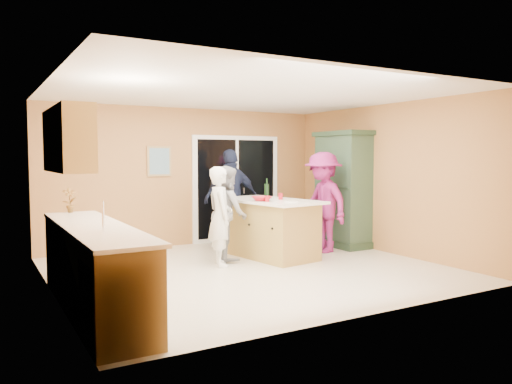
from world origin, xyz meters
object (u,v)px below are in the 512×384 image
woman_white (220,216)px  woman_magenta (323,202)px  woman_grey (227,213)px  woman_navy (231,199)px  green_hutch (343,190)px  kitchen_island (269,230)px

woman_white → woman_magenta: woman_magenta is taller
woman_white → woman_grey: 0.47m
woman_navy → woman_magenta: (1.22, -1.15, -0.03)m
green_hutch → woman_white: (-2.75, -0.42, -0.28)m
woman_grey → woman_magenta: (1.77, -0.23, 0.11)m
woman_white → woman_magenta: size_ratio=0.87×
kitchen_island → green_hutch: size_ratio=0.92×
woman_grey → woman_navy: bearing=-23.2°
woman_navy → woman_magenta: 1.68m
woman_white → woman_navy: 1.54m
woman_white → green_hutch: bearing=-66.5°
woman_grey → woman_navy: 1.08m
woman_grey → woman_white: bearing=147.7°
kitchen_island → woman_magenta: (1.05, -0.10, 0.43)m
woman_navy → green_hutch: bearing=156.1°
kitchen_island → green_hutch: bearing=-2.4°
woman_navy → woman_magenta: bearing=137.0°
woman_white → woman_grey: size_ratio=0.99×
green_hutch → woman_magenta: bearing=-157.0°
green_hutch → woman_white: green_hutch is taller
woman_white → woman_navy: (0.84, 1.28, 0.15)m
green_hutch → woman_magenta: green_hutch is taller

